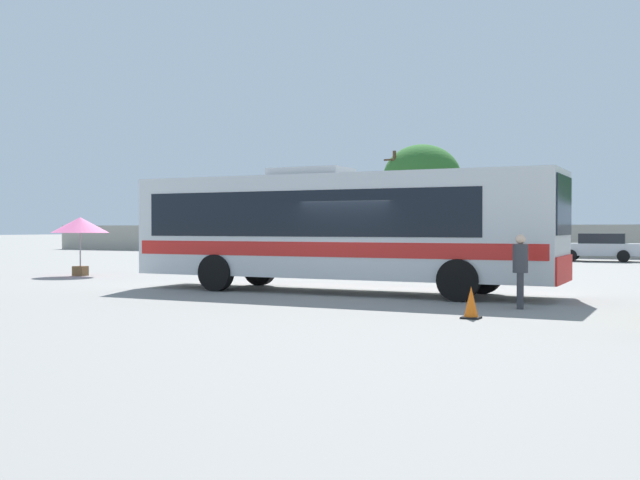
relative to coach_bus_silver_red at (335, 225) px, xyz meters
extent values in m
plane|color=gray|center=(0.86, 9.50, -1.86)|extent=(300.00, 300.00, 0.00)
cube|color=#9E998C|center=(0.86, 28.59, -0.87)|extent=(80.00, 0.30, 1.99)
cube|color=silver|center=(0.14, 0.00, -0.02)|extent=(12.04, 2.71, 2.80)
cube|color=black|center=(-0.46, -0.01, 0.32)|extent=(9.88, 2.71, 1.23)
cube|color=red|center=(0.14, 0.00, -0.64)|extent=(11.80, 2.74, 0.39)
cube|color=#19212D|center=(6.15, 0.08, 0.48)|extent=(0.07, 2.30, 1.46)
cube|color=red|center=(6.16, 0.08, -1.08)|extent=(0.09, 2.50, 0.67)
cube|color=#B2B2B2|center=(-0.76, -0.01, 1.50)|extent=(2.22, 1.43, 0.24)
cylinder|color=black|center=(3.84, 1.28, -1.34)|extent=(1.04, 0.31, 1.04)
cylinder|color=black|center=(3.87, -1.17, -1.34)|extent=(1.04, 0.31, 1.04)
cylinder|color=black|center=(-3.18, 1.18, -1.34)|extent=(1.04, 0.31, 1.04)
cylinder|color=black|center=(-3.15, -1.27, -1.34)|extent=(1.04, 0.31, 1.04)
cylinder|color=#38383D|center=(5.57, -2.11, -1.46)|extent=(0.15, 0.15, 0.80)
cylinder|color=#38383D|center=(5.60, -2.25, -1.46)|extent=(0.15, 0.15, 0.80)
cylinder|color=#38383D|center=(5.58, -2.18, -0.74)|extent=(0.39, 0.39, 0.64)
sphere|color=beige|center=(5.58, -2.18, -0.32)|extent=(0.22, 0.22, 0.22)
cylinder|color=gray|center=(-11.67, 2.25, -0.79)|extent=(0.05, 0.05, 2.14)
cone|color=pink|center=(-11.67, 2.25, 0.04)|extent=(2.11, 2.11, 0.58)
cube|color=brown|center=(-11.67, 2.25, -1.68)|extent=(0.51, 0.51, 0.36)
cube|color=black|center=(-6.86, 24.26, -1.20)|extent=(4.66, 2.04, 0.68)
cube|color=black|center=(-6.63, 24.27, -0.59)|extent=(2.60, 1.79, 0.55)
cylinder|color=black|center=(-8.23, 23.30, -1.54)|extent=(0.65, 0.25, 0.64)
cylinder|color=black|center=(-8.32, 25.06, -1.54)|extent=(0.65, 0.25, 0.64)
cylinder|color=black|center=(-5.40, 23.45, -1.54)|extent=(0.65, 0.25, 0.64)
cylinder|color=black|center=(-5.50, 25.22, -1.54)|extent=(0.65, 0.25, 0.64)
cube|color=silver|center=(-1.21, 23.77, -1.20)|extent=(4.52, 2.11, 0.68)
cube|color=black|center=(-1.43, 23.79, -0.59)|extent=(2.53, 1.83, 0.55)
cylinder|color=black|center=(0.21, 24.55, -1.54)|extent=(0.65, 0.27, 0.64)
cylinder|color=black|center=(0.09, 22.79, -1.54)|extent=(0.65, 0.27, 0.64)
cylinder|color=black|center=(-2.51, 24.75, -1.54)|extent=(0.65, 0.27, 0.64)
cylinder|color=black|center=(-2.64, 22.99, -1.54)|extent=(0.65, 0.27, 0.64)
cube|color=#B7BABF|center=(4.13, 23.97, -1.22)|extent=(4.30, 2.07, 0.64)
cube|color=black|center=(4.34, 23.99, -0.63)|extent=(2.41, 1.80, 0.53)
cylinder|color=black|center=(2.89, 23.01, -1.54)|extent=(0.65, 0.26, 0.64)
cylinder|color=black|center=(2.78, 24.77, -1.54)|extent=(0.65, 0.26, 0.64)
cylinder|color=black|center=(5.49, 23.18, -1.54)|extent=(0.65, 0.26, 0.64)
cylinder|color=black|center=(5.37, 24.94, -1.54)|extent=(0.65, 0.26, 0.64)
cylinder|color=#4C3823|center=(-10.19, 30.90, 1.73)|extent=(0.24, 0.24, 7.19)
cube|color=#473321|center=(-10.19, 30.90, 4.73)|extent=(1.76, 0.62, 0.12)
cylinder|color=brown|center=(-8.82, 32.81, -0.13)|extent=(0.32, 0.32, 3.46)
ellipsoid|color=#2D6628|center=(-8.82, 32.81, 3.53)|extent=(5.54, 5.54, 4.71)
cylinder|color=brown|center=(-1.73, 32.56, -0.47)|extent=(0.32, 0.32, 2.79)
ellipsoid|color=#38752D|center=(-1.73, 32.56, 2.17)|extent=(3.56, 3.56, 3.03)
cube|color=black|center=(5.10, -4.45, -1.84)|extent=(0.36, 0.36, 0.04)
cone|color=orange|center=(5.10, -4.45, -1.52)|extent=(0.28, 0.28, 0.60)
camera|label=1|loc=(9.21, -19.27, -0.06)|focal=42.94mm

